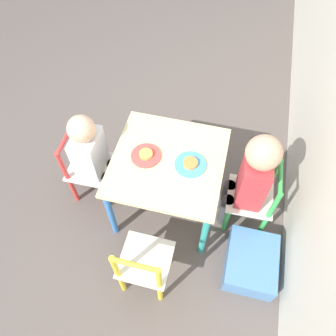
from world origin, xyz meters
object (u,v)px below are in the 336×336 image
(kids_table, at_px, (168,168))
(child_front, at_px, (92,154))
(plate_back, at_px, (190,164))
(storage_bin, at_px, (251,262))
(plate_front, at_px, (146,155))
(chair_yellow, at_px, (144,265))
(chair_red, at_px, (88,167))
(child_back, at_px, (251,176))
(chair_green, at_px, (254,198))

(kids_table, bearing_deg, child_front, -88.97)
(plate_back, height_order, storage_bin, plate_back)
(plate_front, bearing_deg, kids_table, 90.00)
(chair_yellow, xyz_separation_m, storage_bin, (-0.21, 0.56, -0.17))
(kids_table, relative_size, chair_yellow, 1.19)
(chair_yellow, bearing_deg, kids_table, -90.00)
(chair_yellow, distance_m, plate_back, 0.57)
(chair_red, distance_m, child_front, 0.17)
(child_front, distance_m, plate_front, 0.33)
(child_back, height_order, plate_back, child_back)
(chair_red, distance_m, child_back, 0.98)
(chair_yellow, height_order, plate_front, chair_yellow)
(child_front, xyz_separation_m, storage_bin, (0.29, 1.00, -0.34))
(kids_table, distance_m, chair_green, 0.53)
(chair_green, relative_size, plate_front, 3.09)
(plate_back, bearing_deg, kids_table, -90.00)
(child_back, xyz_separation_m, storage_bin, (0.31, 0.11, -0.39))
(chair_green, xyz_separation_m, child_back, (0.00, -0.06, 0.22))
(chair_green, relative_size, chair_red, 1.00)
(chair_red, height_order, child_front, child_front)
(plate_back, distance_m, storage_bin, 0.67)
(storage_bin, bearing_deg, chair_yellow, -69.52)
(chair_green, bearing_deg, child_back, -90.00)
(kids_table, distance_m, plate_front, 0.15)
(chair_yellow, bearing_deg, plate_front, -76.38)
(chair_red, height_order, plate_back, chair_red)
(chair_yellow, xyz_separation_m, plate_back, (-0.51, 0.13, 0.24))
(plate_back, bearing_deg, storage_bin, 55.65)
(child_back, distance_m, child_front, 0.89)
(chair_yellow, relative_size, plate_back, 2.96)
(plate_back, bearing_deg, chair_green, 92.64)
(chair_red, relative_size, storage_bin, 1.48)
(chair_green, distance_m, chair_yellow, 0.73)
(chair_red, xyz_separation_m, chair_yellow, (0.50, 0.50, 0.00))
(child_back, bearing_deg, child_front, -90.48)
(child_front, height_order, storage_bin, child_front)
(chair_green, xyz_separation_m, storage_bin, (0.32, 0.05, -0.17))
(chair_yellow, bearing_deg, child_back, -130.43)
(chair_green, height_order, child_front, child_front)
(plate_front, distance_m, storage_bin, 0.85)
(chair_green, xyz_separation_m, child_front, (0.03, -0.95, 0.16))
(chair_red, bearing_deg, storage_bin, -106.18)
(plate_back, relative_size, plate_front, 1.04)
(chair_yellow, relative_size, plate_front, 3.09)
(child_back, relative_size, storage_bin, 2.22)
(chair_green, xyz_separation_m, chair_yellow, (0.52, -0.51, 0.00))
(chair_red, distance_m, plate_back, 0.67)
(kids_table, height_order, chair_red, chair_red)
(child_front, relative_size, plate_back, 4.03)
(chair_green, relative_size, storage_bin, 1.48)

